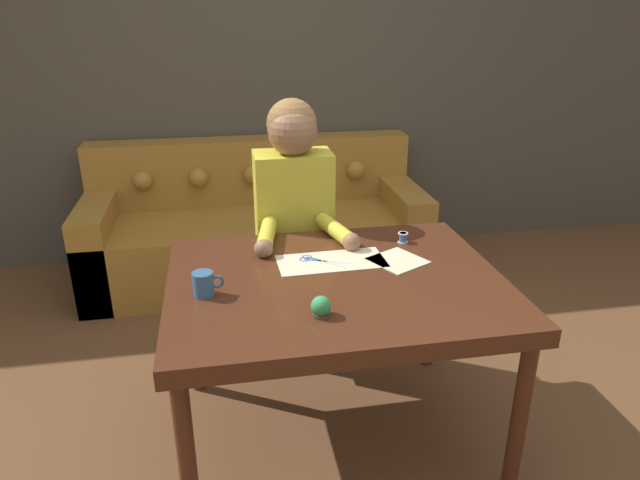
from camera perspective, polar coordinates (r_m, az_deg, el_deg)
ground_plane at (r=2.66m, az=1.92°, el=-18.09°), size 16.00×16.00×0.00m
wall_back at (r=4.09m, az=-4.20°, el=16.37°), size 8.00×0.06×2.60m
dining_table at (r=2.23m, az=1.61°, el=-5.49°), size 1.28×1.00×0.76m
couch at (r=3.90m, az=-6.38°, el=0.97°), size 2.20×0.86×0.89m
person at (r=2.80m, az=-2.58°, el=0.84°), size 0.46×0.59×1.34m
pattern_paper_main at (r=2.33m, az=1.15°, el=-2.15°), size 0.44×0.22×0.00m
pattern_paper_offcut at (r=2.36m, az=7.76°, el=-2.05°), size 0.26×0.26×0.00m
scissors at (r=2.34m, az=-0.46°, el=-2.04°), size 0.20×0.15×0.01m
mug at (r=2.09m, az=-11.54°, el=-4.32°), size 0.11×0.08×0.09m
thread_spool at (r=2.54m, az=8.28°, el=0.24°), size 0.04×0.04×0.05m
pin_cushion at (r=1.93m, az=0.11°, el=-6.72°), size 0.07×0.07×0.07m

